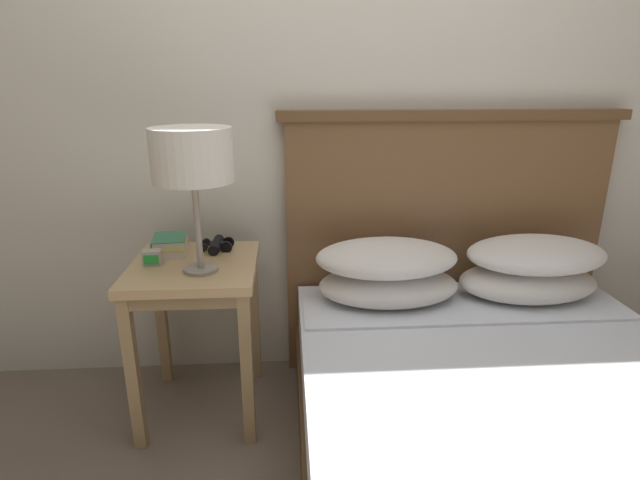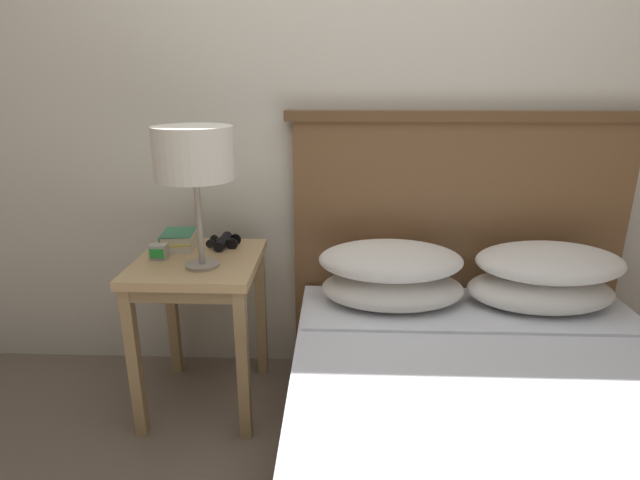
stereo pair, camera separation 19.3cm
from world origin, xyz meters
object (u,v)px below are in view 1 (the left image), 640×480
Objects in this scene: table_lamp at (192,158)px; alarm_clock at (152,258)px; bed at (515,424)px; book_stacked_on_top at (169,240)px; binoculars_pair at (217,245)px; book_on_nightstand at (169,248)px; nightstand at (196,286)px.

table_lamp is 7.65× the size of alarm_clock.
book_stacked_on_top is at bearing 150.74° from bed.
bed is 1.44m from alarm_clock.
table_lamp is 3.34× the size of binoculars_pair.
book_stacked_on_top is at bearing 20.25° from book_on_nightstand.
book_on_nightstand is 0.03m from book_stacked_on_top.
bed reaches higher than nightstand.
book_on_nightstand is 1.14× the size of book_stacked_on_top.
nightstand is 4.21× the size of binoculars_pair.
binoculars_pair is 0.28m from alarm_clock.
bed is at bearing -34.17° from binoculars_pair.
bed is 9.81× the size of book_on_nightstand.
bed is 29.13× the size of alarm_clock.
book_stacked_on_top reaches higher than book_on_nightstand.
alarm_clock reaches higher than book_on_nightstand.
book_stacked_on_top is (0.00, 0.00, 0.03)m from book_on_nightstand.
book_stacked_on_top is at bearing 131.35° from nightstand.
book_stacked_on_top is (-1.23, 0.69, 0.44)m from bed.
bed is (1.11, -0.55, -0.29)m from nightstand.
nightstand is at bearing -48.65° from book_stacked_on_top.
book_stacked_on_top is at bearing 77.58° from alarm_clock.
alarm_clock is at bearing 158.51° from table_lamp.
nightstand is 0.22m from book_on_nightstand.
nightstand is 0.21m from binoculars_pair.
bed reaches higher than alarm_clock.
book_on_nightstand is (-0.17, 0.23, -0.41)m from table_lamp.
nightstand is at bearing -115.55° from binoculars_pair.
binoculars_pair is at bearing 64.45° from nightstand.
binoculars_pair is (-1.04, 0.71, 0.41)m from bed.
bed is at bearing -29.26° from book_stacked_on_top.
binoculars_pair reaches higher than book_on_nightstand.
alarm_clock is (-0.15, -0.01, 0.13)m from nightstand.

